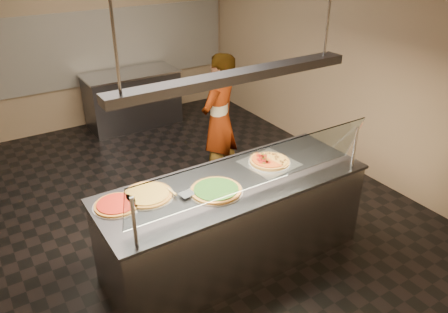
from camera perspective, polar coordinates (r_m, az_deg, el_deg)
ground at (r=5.61m, az=-6.05°, el=-5.59°), size 5.00×6.00×0.02m
wall_back at (r=7.69m, az=-17.21°, el=14.83°), size 5.00×0.02×3.00m
wall_front at (r=2.82m, az=21.54°, el=-7.82°), size 5.00×0.02×3.00m
wall_right at (r=6.39m, az=14.22°, el=12.79°), size 0.02×6.00×3.00m
tile_band at (r=7.71m, az=-16.94°, el=13.35°), size 4.90×0.02×1.20m
serving_counter at (r=4.38m, az=1.29°, el=-8.50°), size 2.62×0.94×0.93m
sneeze_guard at (r=3.73m, az=4.32°, el=-1.65°), size 2.38×0.18×0.54m
perforated_tray at (r=4.46m, az=5.90°, el=-0.77°), size 0.54×0.54×0.01m
half_pizza_pepperoni at (r=4.39m, az=4.92°, el=-0.76°), size 0.25×0.42×0.05m
half_pizza_sausage at (r=4.50m, az=6.90°, el=-0.22°), size 0.25×0.42×0.04m
pizza_spinach at (r=3.96m, az=-1.08°, el=-4.38°), size 0.50×0.50×0.03m
pizza_cheese at (r=3.96m, az=-9.97°, el=-4.88°), size 0.47×0.47×0.03m
pizza_tomato at (r=3.88m, az=-13.90°, el=-6.13°), size 0.41×0.41×0.03m
pizza_spatula at (r=3.93m, az=-6.06°, el=-4.64°), size 0.19×0.23×0.02m
prep_table at (r=7.68m, az=-11.84°, el=7.38°), size 1.56×0.74×0.93m
worker at (r=5.60m, az=-0.62°, el=4.72°), size 0.75×0.66×1.74m
heat_lamp_housing at (r=3.70m, az=1.53°, el=10.40°), size 2.30×0.18×0.08m
lamp_rod_left at (r=3.14m, az=-14.38°, el=16.72°), size 0.02×0.02×1.01m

